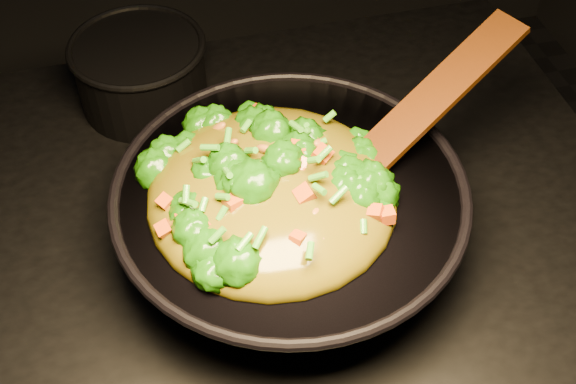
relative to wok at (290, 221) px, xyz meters
name	(u,v)px	position (x,y,z in m)	size (l,w,h in m)	color
wok	(290,221)	(0.00, 0.00, 0.00)	(0.43, 0.43, 0.12)	black
stir_fry	(272,169)	(-0.02, -0.01, 0.11)	(0.30, 0.30, 0.10)	#1C6006
spatula	(418,112)	(0.17, 0.04, 0.12)	(0.34, 0.05, 0.01)	#3E150A
back_pot	(141,73)	(-0.15, 0.35, 0.00)	(0.20, 0.20, 0.11)	black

